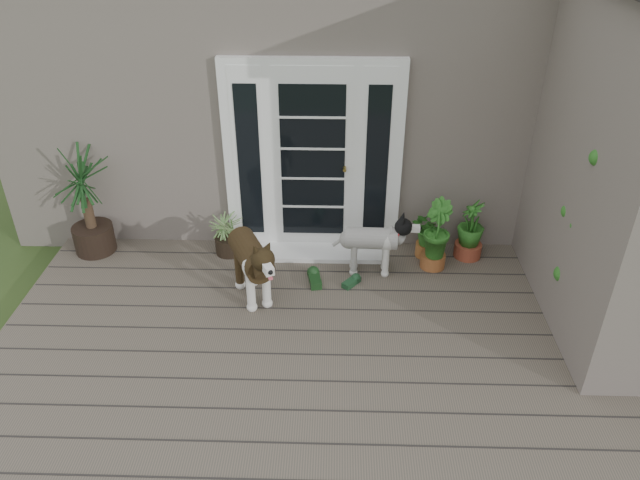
{
  "coord_description": "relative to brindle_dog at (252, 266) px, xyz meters",
  "views": [
    {
      "loc": [
        0.05,
        -3.35,
        3.84
      ],
      "look_at": [
        -0.1,
        1.75,
        0.7
      ],
      "focal_mm": 33.97,
      "sensor_mm": 36.0,
      "label": 1
    }
  ],
  "objects": [
    {
      "name": "yucca",
      "position": [
        -1.9,
        0.83,
        0.24
      ],
      "size": [
        1.12,
        1.12,
        1.23
      ],
      "primitive_type": null,
      "rotation": [
        0.0,
        0.0,
        0.41
      ],
      "color": "#113317",
      "rests_on": "deck"
    },
    {
      "name": "clog_right",
      "position": [
        1.0,
        0.23,
        -0.33
      ],
      "size": [
        0.26,
        0.28,
        0.08
      ],
      "primitive_type": null,
      "rotation": [
        0.0,
        0.0,
        -0.68
      ],
      "color": "#17391E",
      "rests_on": "deck"
    },
    {
      "name": "sapling",
      "position": [
        3.05,
        -0.31,
        0.58
      ],
      "size": [
        0.64,
        0.64,
        1.91
      ],
      "primitive_type": null,
      "rotation": [
        0.0,
        0.0,
        0.16
      ],
      "color": "#19591D",
      "rests_on": "deck"
    },
    {
      "name": "deck",
      "position": [
        0.77,
        -1.17,
        -0.43
      ],
      "size": [
        6.2,
        4.6,
        0.12
      ],
      "primitive_type": "cube",
      "color": "#6B5B4C",
      "rests_on": "ground"
    },
    {
      "name": "herb_c",
      "position": [
        2.31,
        0.83,
        -0.1
      ],
      "size": [
        0.35,
        0.35,
        0.54
      ],
      "primitive_type": "imported",
      "rotation": [
        0.0,
        0.0,
        4.7
      ],
      "color": "#16501B",
      "rests_on": "deck"
    },
    {
      "name": "spider_plant",
      "position": [
        -0.37,
        0.83,
        -0.1
      ],
      "size": [
        0.65,
        0.65,
        0.55
      ],
      "primitive_type": null,
      "rotation": [
        0.0,
        0.0,
        0.32
      ],
      "color": "#9EBC73",
      "rests_on": "deck"
    },
    {
      "name": "clog_left",
      "position": [
        0.61,
        0.27,
        -0.32
      ],
      "size": [
        0.22,
        0.36,
        0.1
      ],
      "primitive_type": null,
      "rotation": [
        0.0,
        0.0,
        0.18
      ],
      "color": "#143314",
      "rests_on": "deck"
    },
    {
      "name": "door_unit",
      "position": [
        0.57,
        1.03,
        0.7
      ],
      "size": [
        1.9,
        0.14,
        2.15
      ],
      "primitive_type": "cube",
      "color": "white",
      "rests_on": "deck"
    },
    {
      "name": "herb_a",
      "position": [
        1.84,
        0.83,
        -0.12
      ],
      "size": [
        0.52,
        0.52,
        0.49
      ],
      "primitive_type": "imported",
      "rotation": [
        0.0,
        0.0,
        1.12
      ],
      "color": "#235819",
      "rests_on": "deck"
    },
    {
      "name": "brindle_dog",
      "position": [
        0.0,
        0.0,
        0.0
      ],
      "size": [
        0.72,
        0.97,
        0.74
      ],
      "primitive_type": null,
      "rotation": [
        0.0,
        0.0,
        3.58
      ],
      "color": "#3D2C16",
      "rests_on": "deck"
    },
    {
      "name": "door_step",
      "position": [
        0.57,
        0.83,
        -0.35
      ],
      "size": [
        1.6,
        0.4,
        0.05
      ],
      "primitive_type": "cube",
      "color": "white",
      "rests_on": "deck"
    },
    {
      "name": "white_dog",
      "position": [
        1.2,
        0.48,
        -0.07
      ],
      "size": [
        0.74,
        0.34,
        0.61
      ],
      "primitive_type": null,
      "rotation": [
        0.0,
        0.0,
        -1.6
      ],
      "color": "silver",
      "rests_on": "deck"
    },
    {
      "name": "house_main",
      "position": [
        0.77,
        3.08,
        1.06
      ],
      "size": [
        7.4,
        4.0,
        3.1
      ],
      "primitive_type": "cube",
      "color": "#665E54",
      "rests_on": "ground"
    },
    {
      "name": "herb_b",
      "position": [
        1.89,
        0.6,
        -0.08
      ],
      "size": [
        0.44,
        0.44,
        0.58
      ],
      "primitive_type": "imported",
      "rotation": [
        0.0,
        0.0,
        1.73
      ],
      "color": "#215618",
      "rests_on": "deck"
    }
  ]
}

